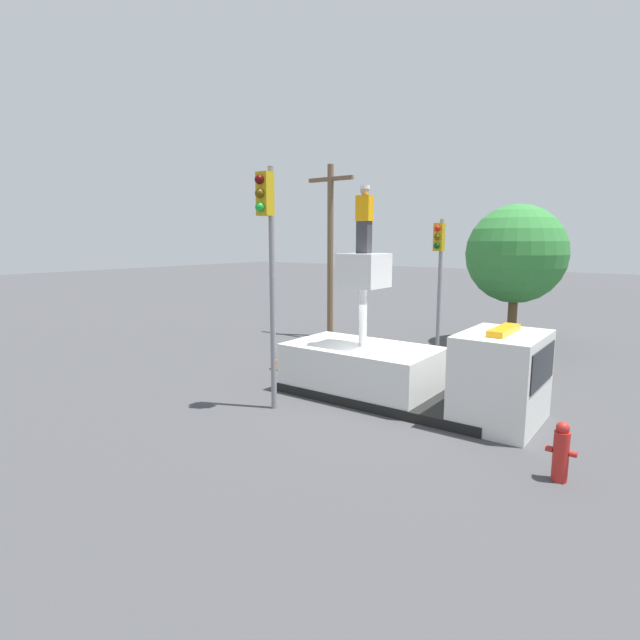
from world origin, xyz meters
TOP-DOWN VIEW (x-y plane):
  - ground_plane at (0.00, 0.00)m, footprint 120.00×120.00m
  - bucket_truck at (0.50, 0.00)m, footprint 6.67×2.44m
  - worker at (-0.84, 0.00)m, footprint 0.40×0.26m
  - traffic_light_pole at (-2.01, -2.46)m, footprint 0.34×0.57m
  - traffic_light_across at (-1.21, 5.88)m, footprint 0.34×0.57m
  - fire_hydrant at (4.62, -2.24)m, footprint 0.51×0.27m
  - traffic_cone_rear at (-4.45, 0.64)m, footprint 0.42×0.42m
  - tree_left_bg at (0.61, 9.15)m, footprint 3.88×3.88m
  - utility_pole at (-6.33, 6.27)m, footprint 2.20×0.26m

SIDE VIEW (x-z plane):
  - ground_plane at x=0.00m, z-range 0.00..0.00m
  - traffic_cone_rear at x=-4.45m, z-range -0.02..0.53m
  - fire_hydrant at x=4.62m, z-range -0.01..1.08m
  - bucket_truck at x=0.50m, z-range -1.07..2.78m
  - traffic_light_across at x=-1.21m, z-range 1.04..5.99m
  - tree_left_bg at x=0.61m, z-range 0.84..6.44m
  - utility_pole at x=-6.33m, z-range 0.31..7.64m
  - traffic_light_pole at x=-2.01m, z-range 1.21..7.13m
  - worker at x=-0.84m, z-range 3.86..5.61m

